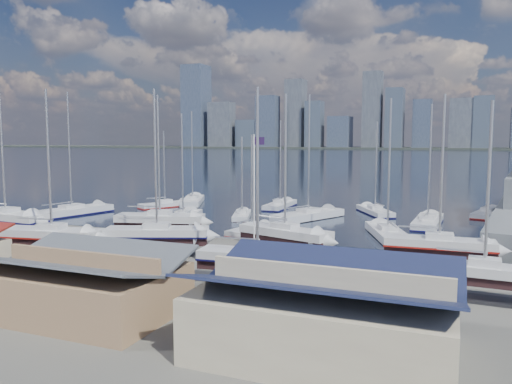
% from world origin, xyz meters
% --- Properties ---
extents(ground, '(1400.00, 1400.00, 0.00)m').
position_xyz_m(ground, '(0.00, -10.00, 0.00)').
color(ground, '#605E59').
rests_on(ground, ground).
extents(water, '(1400.00, 600.00, 0.40)m').
position_xyz_m(water, '(0.00, 300.00, -0.15)').
color(water, '#19233B').
rests_on(water, ground).
extents(far_shore, '(1400.00, 80.00, 2.20)m').
position_xyz_m(far_shore, '(0.00, 560.00, 1.10)').
color(far_shore, '#2D332D').
rests_on(far_shore, ground).
extents(skyline, '(639.14, 43.80, 107.69)m').
position_xyz_m(skyline, '(-7.83, 553.76, 39.09)').
color(skyline, '#475166').
rests_on(skyline, far_shore).
extents(shed_grey, '(12.60, 8.40, 4.17)m').
position_xyz_m(shed_grey, '(0.00, -26.00, 2.15)').
color(shed_grey, '#8C6B4C').
rests_on(shed_grey, ground).
extents(shed_blue, '(13.65, 9.45, 4.71)m').
position_xyz_m(shed_blue, '(16.00, -26.00, 2.42)').
color(shed_blue, '#BFB293').
rests_on(shed_blue, ground).
extents(sailboat_cradle_0, '(11.39, 3.81, 17.97)m').
position_xyz_m(sailboat_cradle_0, '(-25.50, -9.27, 2.17)').
color(sailboat_cradle_0, '#2D2D33').
rests_on(sailboat_cradle_0, ground).
extents(sailboat_cradle_1, '(10.13, 4.43, 15.85)m').
position_xyz_m(sailboat_cradle_1, '(-13.32, -14.85, 2.06)').
color(sailboat_cradle_1, '#2D2D33').
rests_on(sailboat_cradle_1, ground).
extents(sailboat_cradle_2, '(10.24, 5.24, 16.09)m').
position_xyz_m(sailboat_cradle_2, '(-8.72, -3.34, 2.08)').
color(sailboat_cradle_2, '#2D2D33').
rests_on(sailboat_cradle_2, ground).
extents(sailboat_cradle_3, '(10.18, 6.16, 15.93)m').
position_xyz_m(sailboat_cradle_3, '(-4.34, -10.66, 2.07)').
color(sailboat_cradle_3, '#2D2D33').
rests_on(sailboat_cradle_3, ground).
extents(sailboat_cradle_4, '(9.82, 5.36, 15.48)m').
position_xyz_m(sailboat_cradle_4, '(7.00, -5.82, 2.05)').
color(sailboat_cradle_4, '#2D2D33').
rests_on(sailboat_cradle_4, ground).
extents(sailboat_cradle_5, '(9.47, 3.38, 15.07)m').
position_xyz_m(sailboat_cradle_5, '(8.20, -16.03, 2.02)').
color(sailboat_cradle_5, '#2D2D33').
rests_on(sailboat_cradle_5, ground).
extents(sailboat_cradle_6, '(9.37, 3.12, 15.01)m').
position_xyz_m(sailboat_cradle_6, '(21.01, -5.59, 2.02)').
color(sailboat_cradle_6, '#2D2D33').
rests_on(sailboat_cradle_6, ground).
extents(sailboat_cradle_7, '(8.45, 2.75, 13.80)m').
position_xyz_m(sailboat_cradle_7, '(24.20, -13.72, 1.96)').
color(sailboat_cradle_7, '#2D2D33').
rests_on(sailboat_cradle_7, ground).
extents(sailboat_moored_0, '(6.38, 13.12, 18.90)m').
position_xyz_m(sailboat_moored_0, '(-30.40, 6.65, 0.31)').
color(sailboat_moored_0, black).
rests_on(sailboat_moored_0, water).
extents(sailboat_moored_1, '(6.49, 8.90, 13.19)m').
position_xyz_m(sailboat_moored_1, '(-22.46, 19.50, 0.31)').
color(sailboat_moored_1, black).
rests_on(sailboat_moored_1, water).
extents(sailboat_moored_2, '(7.17, 11.45, 16.78)m').
position_xyz_m(sailboat_moored_2, '(-20.25, 24.96, 0.32)').
color(sailboat_moored_2, black).
rests_on(sailboat_moored_2, water).
extents(sailboat_moored_3, '(5.19, 10.69, 15.40)m').
position_xyz_m(sailboat_moored_3, '(-12.65, 8.57, 0.31)').
color(sailboat_moored_3, black).
rests_on(sailboat_moored_3, water).
extents(sailboat_moored_4, '(4.74, 8.32, 12.12)m').
position_xyz_m(sailboat_moored_4, '(-6.04, 13.80, 0.33)').
color(sailboat_moored_4, black).
rests_on(sailboat_moored_4, water).
extents(sailboat_moored_5, '(2.82, 9.99, 14.92)m').
position_xyz_m(sailboat_moored_5, '(-4.43, 25.79, 0.31)').
color(sailboat_moored_5, black).
rests_on(sailboat_moored_5, water).
extents(sailboat_moored_6, '(3.77, 8.51, 12.30)m').
position_xyz_m(sailboat_moored_6, '(-0.39, 3.74, 0.31)').
color(sailboat_moored_6, black).
rests_on(sailboat_moored_6, water).
extents(sailboat_moored_7, '(8.23, 12.31, 18.17)m').
position_xyz_m(sailboat_moored_7, '(3.11, 16.09, 0.33)').
color(sailboat_moored_7, black).
rests_on(sailboat_moored_7, water).
extents(sailboat_moored_8, '(7.01, 9.82, 14.49)m').
position_xyz_m(sailboat_moored_8, '(11.06, 24.62, 0.31)').
color(sailboat_moored_8, black).
rests_on(sailboat_moored_8, water).
extents(sailboat_moored_9, '(6.64, 11.33, 16.53)m').
position_xyz_m(sailboat_moored_9, '(15.12, 6.81, 0.32)').
color(sailboat_moored_9, black).
rests_on(sailboat_moored_9, water).
extents(sailboat_moored_10, '(3.63, 11.14, 16.45)m').
position_xyz_m(sailboat_moored_10, '(18.99, 16.81, 0.31)').
color(sailboat_moored_10, black).
rests_on(sailboat_moored_10, water).
extents(sailboat_moored_11, '(5.00, 9.66, 13.90)m').
position_xyz_m(sailboat_moored_11, '(26.65, 28.57, 0.31)').
color(sailboat_moored_11, black).
rests_on(sailboat_moored_11, water).
extents(car_a, '(1.94, 4.00, 1.32)m').
position_xyz_m(car_a, '(-9.70, -18.05, 0.66)').
color(car_a, gray).
rests_on(car_a, ground).
extents(car_b, '(3.99, 1.46, 1.31)m').
position_xyz_m(car_b, '(-6.80, -21.60, 0.65)').
color(car_b, gray).
rests_on(car_b, ground).
extents(car_c, '(3.14, 4.97, 1.28)m').
position_xyz_m(car_c, '(-1.45, -20.27, 0.64)').
color(car_c, gray).
rests_on(car_c, ground).
extents(car_d, '(3.38, 5.95, 1.63)m').
position_xyz_m(car_d, '(2.08, -20.86, 0.81)').
color(car_d, gray).
rests_on(car_d, ground).
extents(flagpole, '(1.03, 0.12, 11.66)m').
position_xyz_m(flagpole, '(5.41, -9.65, 6.69)').
color(flagpole, white).
rests_on(flagpole, ground).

